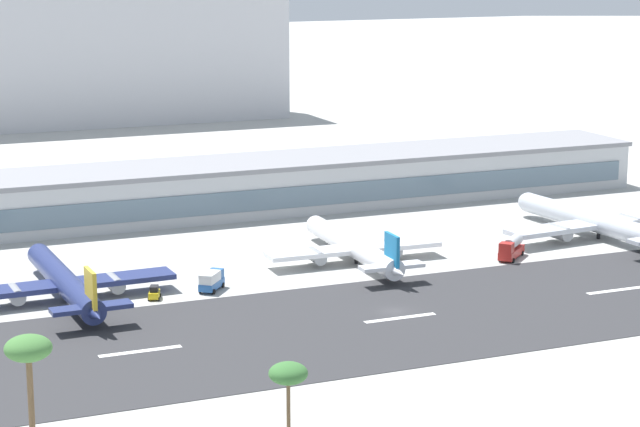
{
  "coord_description": "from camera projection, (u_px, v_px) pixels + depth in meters",
  "views": [
    {
      "loc": [
        -83.02,
        -166.86,
        56.33
      ],
      "look_at": [
        1.83,
        34.31,
        8.74
      ],
      "focal_mm": 69.34,
      "sensor_mm": 36.0,
      "label": 1
    }
  ],
  "objects": [
    {
      "name": "palm_tree_1",
      "position": [
        28.0,
        353.0,
        133.78
      ],
      "size": [
        5.21,
        5.21,
        15.03
      ],
      "color": "brown",
      "rests_on": "ground_plane"
    },
    {
      "name": "terminal_building",
      "position": [
        249.0,
        186.0,
        266.59
      ],
      "size": [
        184.1,
        22.25,
        10.92
      ],
      "color": "#B7BABC",
      "rests_on": "ground_plane"
    },
    {
      "name": "airliner_black_tail_gate_2",
      "position": [
        598.0,
        223.0,
        241.38
      ],
      "size": [
        40.47,
        46.93,
        9.8
      ],
      "rotation": [
        0.0,
        0.0,
        1.66
      ],
      "color": "silver",
      "rests_on": "ground_plane"
    },
    {
      "name": "runway_strip",
      "position": [
        404.0,
        318.0,
        190.51
      ],
      "size": [
        800.0,
        43.06,
        0.08
      ],
      "primitive_type": "cube",
      "color": "#2D2D30",
      "rests_on": "ground_plane"
    },
    {
      "name": "runway_centreline_dash_4",
      "position": [
        400.0,
        318.0,
        190.22
      ],
      "size": [
        12.0,
        1.2,
        0.01
      ],
      "primitive_type": "cube",
      "color": "white",
      "rests_on": "runway_strip"
    },
    {
      "name": "airliner_gold_tail_gate_0",
      "position": [
        66.0,
        284.0,
        198.53
      ],
      "size": [
        35.95,
        44.46,
        9.28
      ],
      "rotation": [
        0.0,
        0.0,
        1.6
      ],
      "color": "navy",
      "rests_on": "ground_plane"
    },
    {
      "name": "airliner_blue_tail_gate_1",
      "position": [
        356.0,
        248.0,
        222.48
      ],
      "size": [
        33.06,
        42.34,
        8.83
      ],
      "rotation": [
        0.0,
        0.0,
        1.55
      ],
      "color": "silver",
      "rests_on": "ground_plane"
    },
    {
      "name": "distant_hotel_block",
      "position": [
        84.0,
        54.0,
        392.54
      ],
      "size": [
        130.04,
        26.66,
        44.7
      ],
      "primitive_type": "cube",
      "color": "#BCBCC1",
      "rests_on": "ground_plane"
    },
    {
      "name": "service_baggage_tug_2",
      "position": [
        154.0,
        293.0,
        200.52
      ],
      "size": [
        2.79,
        3.56,
        2.2
      ],
      "rotation": [
        0.0,
        0.0,
        1.2
      ],
      "color": "gold",
      "rests_on": "ground_plane"
    },
    {
      "name": "runway_centreline_dash_5",
      "position": [
        618.0,
        290.0,
        205.59
      ],
      "size": [
        12.0,
        1.2,
        0.01
      ],
      "primitive_type": "cube",
      "color": "white",
      "rests_on": "runway_strip"
    },
    {
      "name": "service_box_truck_0",
      "position": [
        212.0,
        280.0,
        205.29
      ],
      "size": [
        5.68,
        6.15,
        3.25
      ],
      "rotation": [
        0.0,
        0.0,
        0.88
      ],
      "color": "#23569E",
      "rests_on": "ground_plane"
    },
    {
      "name": "runway_centreline_dash_3",
      "position": [
        140.0,
        351.0,
        174.64
      ],
      "size": [
        12.0,
        1.2,
        0.01
      ],
      "primitive_type": "cube",
      "color": "white",
      "rests_on": "runway_strip"
    },
    {
      "name": "palm_tree_0",
      "position": [
        288.0,
        375.0,
        138.96
      ],
      "size": [
        4.48,
        4.48,
        10.39
      ],
      "color": "brown",
      "rests_on": "ground_plane"
    },
    {
      "name": "ground_plane",
      "position": [
        394.0,
        312.0,
        193.74
      ],
      "size": [
        1400.0,
        1400.0,
        0.0
      ],
      "primitive_type": "plane",
      "color": "#A8A8A3"
    },
    {
      "name": "service_fuel_truck_1",
      "position": [
        511.0,
        248.0,
        226.17
      ],
      "size": [
        8.05,
        7.62,
        3.95
      ],
      "rotation": [
        0.0,
        0.0,
        3.88
      ],
      "color": "#B2231E",
      "rests_on": "ground_plane"
    }
  ]
}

